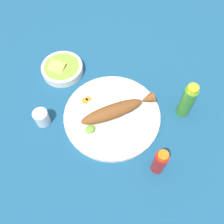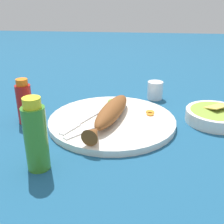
{
  "view_description": "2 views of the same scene",
  "coord_description": "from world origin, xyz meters",
  "px_view_note": "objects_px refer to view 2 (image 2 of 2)",
  "views": [
    {
      "loc": [
        0.26,
        0.39,
        0.85
      ],
      "look_at": [
        0.0,
        0.0,
        0.04
      ],
      "focal_mm": 40.0,
      "sensor_mm": 36.0,
      "label": 1
    },
    {
      "loc": [
        -0.74,
        -0.08,
        0.36
      ],
      "look_at": [
        0.0,
        0.0,
        0.04
      ],
      "focal_mm": 45.0,
      "sensor_mm": 36.0,
      "label": 2
    }
  ],
  "objects_px": {
    "fork_near": "(89,129)",
    "hot_sauce_bottle_red": "(24,102)",
    "fork_far": "(80,123)",
    "main_plate": "(112,121)",
    "fried_fish": "(110,113)",
    "hot_sauce_bottle_green": "(36,136)",
    "salt_cup": "(155,91)",
    "guacamole_bowl": "(215,115)"
  },
  "relations": [
    {
      "from": "main_plate",
      "to": "salt_cup",
      "type": "xyz_separation_m",
      "value": [
        0.23,
        -0.13,
        0.02
      ]
    },
    {
      "from": "main_plate",
      "to": "hot_sauce_bottle_green",
      "type": "relative_size",
      "value": 2.23
    },
    {
      "from": "fork_far",
      "to": "hot_sauce_bottle_red",
      "type": "height_order",
      "value": "hot_sauce_bottle_red"
    },
    {
      "from": "main_plate",
      "to": "fork_far",
      "type": "xyz_separation_m",
      "value": [
        -0.05,
        0.08,
        0.01
      ]
    },
    {
      "from": "fried_fish",
      "to": "guacamole_bowl",
      "type": "relative_size",
      "value": 1.72
    },
    {
      "from": "main_plate",
      "to": "fried_fish",
      "type": "distance_m",
      "value": 0.04
    },
    {
      "from": "guacamole_bowl",
      "to": "main_plate",
      "type": "bearing_deg",
      "value": 99.15
    },
    {
      "from": "fork_far",
      "to": "salt_cup",
      "type": "xyz_separation_m",
      "value": [
        0.27,
        -0.22,
        0.01
      ]
    },
    {
      "from": "fork_near",
      "to": "salt_cup",
      "type": "relative_size",
      "value": 2.34
    },
    {
      "from": "hot_sauce_bottle_green",
      "to": "salt_cup",
      "type": "bearing_deg",
      "value": -29.7
    },
    {
      "from": "fork_near",
      "to": "hot_sauce_bottle_red",
      "type": "height_order",
      "value": "hot_sauce_bottle_red"
    },
    {
      "from": "salt_cup",
      "to": "main_plate",
      "type": "bearing_deg",
      "value": 150.09
    },
    {
      "from": "main_plate",
      "to": "fried_fish",
      "type": "xyz_separation_m",
      "value": [
        -0.02,
        0.0,
        0.03
      ]
    },
    {
      "from": "fork_near",
      "to": "hot_sauce_bottle_red",
      "type": "distance_m",
      "value": 0.22
    },
    {
      "from": "hot_sauce_bottle_red",
      "to": "hot_sauce_bottle_green",
      "type": "relative_size",
      "value": 0.81
    },
    {
      "from": "main_plate",
      "to": "salt_cup",
      "type": "height_order",
      "value": "salt_cup"
    },
    {
      "from": "guacamole_bowl",
      "to": "fried_fish",
      "type": "bearing_deg",
      "value": 102.4
    },
    {
      "from": "salt_cup",
      "to": "guacamole_bowl",
      "type": "distance_m",
      "value": 0.25
    },
    {
      "from": "fork_near",
      "to": "hot_sauce_bottle_green",
      "type": "bearing_deg",
      "value": 13.53
    },
    {
      "from": "fork_far",
      "to": "hot_sauce_bottle_red",
      "type": "xyz_separation_m",
      "value": [
        0.03,
        0.17,
        0.04
      ]
    },
    {
      "from": "fried_fish",
      "to": "hot_sauce_bottle_red",
      "type": "distance_m",
      "value": 0.25
    },
    {
      "from": "main_plate",
      "to": "guacamole_bowl",
      "type": "xyz_separation_m",
      "value": [
        0.05,
        -0.3,
        0.01
      ]
    },
    {
      "from": "fork_far",
      "to": "salt_cup",
      "type": "distance_m",
      "value": 0.35
    },
    {
      "from": "fork_near",
      "to": "hot_sauce_bottle_red",
      "type": "bearing_deg",
      "value": -66.81
    },
    {
      "from": "fork_near",
      "to": "fork_far",
      "type": "distance_m",
      "value": 0.05
    },
    {
      "from": "hot_sauce_bottle_red",
      "to": "guacamole_bowl",
      "type": "xyz_separation_m",
      "value": [
        0.06,
        -0.56,
        -0.04
      ]
    },
    {
      "from": "fried_fish",
      "to": "guacamole_bowl",
      "type": "height_order",
      "value": "fried_fish"
    },
    {
      "from": "fork_near",
      "to": "hot_sauce_bottle_green",
      "type": "distance_m",
      "value": 0.19
    },
    {
      "from": "hot_sauce_bottle_red",
      "to": "hot_sauce_bottle_green",
      "type": "xyz_separation_m",
      "value": [
        -0.22,
        -0.12,
        0.02
      ]
    },
    {
      "from": "fried_fish",
      "to": "guacamole_bowl",
      "type": "distance_m",
      "value": 0.32
    },
    {
      "from": "fried_fish",
      "to": "guacamole_bowl",
      "type": "xyz_separation_m",
      "value": [
        0.07,
        -0.31,
        -0.02
      ]
    },
    {
      "from": "guacamole_bowl",
      "to": "salt_cup",
      "type": "bearing_deg",
      "value": 43.99
    },
    {
      "from": "hot_sauce_bottle_green",
      "to": "hot_sauce_bottle_red",
      "type": "bearing_deg",
      "value": 27.91
    },
    {
      "from": "fork_far",
      "to": "fork_near",
      "type": "bearing_deg",
      "value": 70.65
    },
    {
      "from": "fried_fish",
      "to": "fork_far",
      "type": "relative_size",
      "value": 1.74
    },
    {
      "from": "fork_near",
      "to": "hot_sauce_bottle_red",
      "type": "relative_size",
      "value": 1.12
    },
    {
      "from": "hot_sauce_bottle_green",
      "to": "salt_cup",
      "type": "distance_m",
      "value": 0.54
    },
    {
      "from": "main_plate",
      "to": "fork_far",
      "type": "distance_m",
      "value": 0.1
    },
    {
      "from": "fork_near",
      "to": "guacamole_bowl",
      "type": "bearing_deg",
      "value": 150.65
    },
    {
      "from": "hot_sauce_bottle_red",
      "to": "guacamole_bowl",
      "type": "relative_size",
      "value": 0.77
    },
    {
      "from": "hot_sauce_bottle_red",
      "to": "fork_near",
      "type": "bearing_deg",
      "value": -107.7
    },
    {
      "from": "hot_sauce_bottle_green",
      "to": "salt_cup",
      "type": "height_order",
      "value": "hot_sauce_bottle_green"
    }
  ]
}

